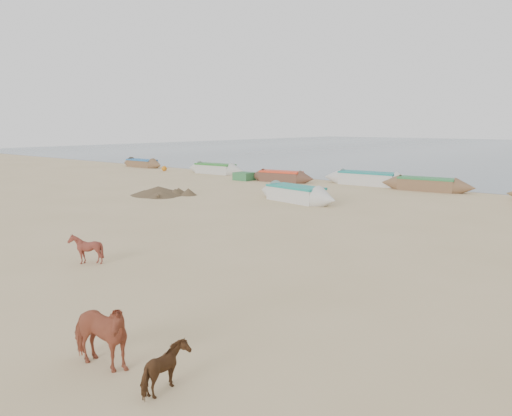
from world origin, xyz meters
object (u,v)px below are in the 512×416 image
(calf_front, at_px, (86,249))
(calf_right, at_px, (167,370))
(cow_adult, at_px, (98,335))
(near_canoe, at_px, (296,194))

(calf_front, height_order, calf_right, calf_front)
(cow_adult, relative_size, near_canoe, 0.26)
(calf_right, height_order, near_canoe, near_canoe)
(calf_right, bearing_deg, calf_front, 31.77)
(cow_adult, height_order, near_canoe, cow_adult)
(near_canoe, bearing_deg, cow_adult, -54.47)
(calf_right, relative_size, near_canoe, 0.13)
(cow_adult, relative_size, calf_front, 1.59)
(cow_adult, height_order, calf_front, cow_adult)
(near_canoe, bearing_deg, calf_right, -50.25)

